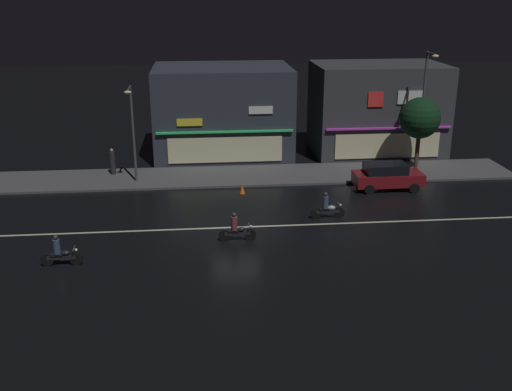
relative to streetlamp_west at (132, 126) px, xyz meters
The scene contains 14 objects.
ground_plane 10.60m from the streetlamp_west, 52.96° to the right, with size 140.00×140.00×0.00m, color black.
lane_divider_stripe 10.59m from the streetlamp_west, 52.96° to the right, with size 36.96×0.16×0.01m, color beige.
sidewalk_far 7.12m from the streetlamp_west, ahead, with size 38.91×4.51×0.14m, color #4C4C4F.
storefront_left_block 18.73m from the streetlamp_west, 19.80° to the left, with size 9.56×6.40×6.73m.
storefront_center_block 9.09m from the streetlamp_west, 49.09° to the left, with size 10.02×7.42×6.61m.
streetlamp_west is the anchor object (origin of this frame).
streetlamp_mid 19.42m from the streetlamp_west, ahead, with size 0.44×1.64×7.96m.
pedestrian_on_sidewalk 3.90m from the streetlamp_west, 130.89° to the left, with size 0.36×0.36×1.77m.
street_tree 18.93m from the streetlamp_west, ahead, with size 2.76×2.76×5.05m.
parked_car_near_kerb 16.33m from the streetlamp_west, ahead, with size 4.30×1.98×1.67m.
motorcycle_lead 11.73m from the streetlamp_west, 58.60° to the right, with size 1.90×0.60×1.52m.
motorcycle_following 13.49m from the streetlamp_west, 32.47° to the right, with size 1.90×0.60×1.52m.
motorcycle_opposite_lane 12.31m from the streetlamp_west, 101.35° to the right, with size 1.90×0.60×1.52m.
traffic_cone 7.99m from the streetlamp_west, 19.96° to the right, with size 0.36×0.36×0.55m, color orange.
Camera 1 is at (-1.69, -29.06, 12.11)m, focal length 41.47 mm.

